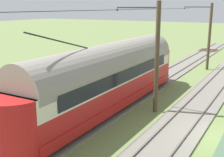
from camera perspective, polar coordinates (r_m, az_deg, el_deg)
The scene contains 7 objects.
ground_plane at distance 16.05m, azimuth 21.11°, elevation -11.22°, with size 220.00×220.00×0.00m, color olive.
track_third_siding at distance 16.77m, azimuth 12.88°, elevation -9.29°, with size 2.80×80.00×0.18m.
track_outer_siding at distance 18.65m, azimuth -1.81°, elevation -6.51°, with size 2.80×80.00×0.18m.
vintage_streetcar at distance 18.64m, azimuth -0.61°, elevation 0.59°, with size 2.65×17.95×5.37m.
catenary_pole_foreground at distance 32.25m, azimuth 18.35°, elevation 7.99°, with size 3.02×0.28×6.89m.
catenary_pole_mid_near at distance 18.14m, azimuth 8.52°, elevation 4.42°, with size 3.02×0.28×6.89m.
overhead_wire_run at distance 19.69m, azimuth 2.29°, elevation 13.30°, with size 2.82×33.55×0.18m.
Camera 1 is at (-1.83, 14.53, 6.57)m, focal length 46.82 mm.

